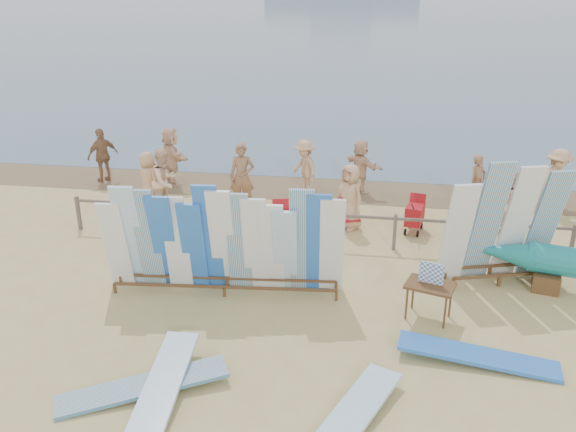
% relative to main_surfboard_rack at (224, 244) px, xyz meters
% --- Properties ---
extents(ground, '(160.00, 160.00, 0.00)m').
position_rel_main_surfboard_rack_xyz_m(ground, '(1.46, -0.37, -1.10)').
color(ground, tan).
rests_on(ground, ground).
extents(ocean, '(320.00, 240.00, 0.02)m').
position_rel_main_surfboard_rack_xyz_m(ocean, '(1.46, 127.63, -1.10)').
color(ocean, '#465F7D').
rests_on(ocean, ground).
extents(wet_sand_strip, '(40.00, 2.60, 0.01)m').
position_rel_main_surfboard_rack_xyz_m(wet_sand_strip, '(1.46, 6.83, -1.10)').
color(wet_sand_strip, brown).
rests_on(wet_sand_strip, ground).
extents(fence, '(12.08, 0.08, 0.90)m').
position_rel_main_surfboard_rack_xyz_m(fence, '(1.46, 2.63, -0.47)').
color(fence, '#65564C').
rests_on(fence, ground).
extents(main_surfboard_rack, '(4.93, 1.07, 2.47)m').
position_rel_main_surfboard_rack_xyz_m(main_surfboard_rack, '(0.00, 0.00, 0.00)').
color(main_surfboard_rack, brown).
rests_on(main_surfboard_rack, ground).
extents(side_surfboard_rack, '(2.58, 1.39, 2.81)m').
position_rel_main_surfboard_rack_xyz_m(side_surfboard_rack, '(5.61, 1.35, 0.17)').
color(side_surfboard_rack, brown).
rests_on(side_surfboard_rack, ground).
extents(vendor_table, '(1.03, 0.86, 1.18)m').
position_rel_main_surfboard_rack_xyz_m(vendor_table, '(4.09, -0.39, -0.71)').
color(vendor_table, brown).
rests_on(vendor_table, ground).
extents(flat_board_e, '(2.65, 1.76, 0.22)m').
position_rel_main_surfboard_rack_xyz_m(flat_board_e, '(-0.51, -3.35, -1.10)').
color(flat_board_e, silver).
rests_on(flat_board_e, ground).
extents(flat_board_d, '(2.75, 0.86, 0.24)m').
position_rel_main_surfboard_rack_xyz_m(flat_board_d, '(4.86, -1.71, -1.10)').
color(flat_board_d, blue).
rests_on(flat_board_d, ground).
extents(flat_board_a, '(0.68, 2.71, 0.38)m').
position_rel_main_surfboard_rack_xyz_m(flat_board_a, '(-0.15, -3.48, -1.10)').
color(flat_board_a, '#93C2EC').
rests_on(flat_board_a, ground).
extents(flat_board_b, '(1.62, 2.69, 0.23)m').
position_rel_main_surfboard_rack_xyz_m(flat_board_b, '(2.75, -3.69, -1.10)').
color(flat_board_b, '#93C2EC').
rests_on(flat_board_b, ground).
extents(beach_chair_left, '(0.62, 0.64, 0.83)m').
position_rel_main_surfboard_rack_xyz_m(beach_chair_left, '(0.67, 3.25, -0.86)').
color(beach_chair_left, '#AE121A').
rests_on(beach_chair_left, ground).
extents(beach_chair_right, '(0.65, 0.66, 0.79)m').
position_rel_main_surfboard_rack_xyz_m(beach_chair_right, '(2.31, 3.76, -0.87)').
color(beach_chair_right, '#AE121A').
rests_on(beach_chair_right, ground).
extents(stroller, '(0.62, 0.78, 0.95)m').
position_rel_main_surfboard_rack_xyz_m(stroller, '(3.97, 3.79, -0.72)').
color(stroller, '#AE121A').
rests_on(stroller, ground).
extents(beachgoer_3, '(1.02, 1.12, 1.67)m').
position_rel_main_surfboard_rack_xyz_m(beachgoer_3, '(0.85, 6.10, -0.27)').
color(beachgoer_3, tan).
rests_on(beachgoer_3, ground).
extents(beachgoer_0, '(0.85, 0.75, 1.60)m').
position_rel_main_surfboard_rack_xyz_m(beachgoer_0, '(-3.33, 4.49, -0.30)').
color(beachgoer_0, tan).
rests_on(beachgoer_0, ground).
extents(beachgoer_1, '(0.72, 0.42, 1.90)m').
position_rel_main_surfboard_rack_xyz_m(beachgoer_1, '(-0.70, 4.67, -0.15)').
color(beachgoer_1, '#8C6042').
rests_on(beachgoer_1, ground).
extents(beachgoer_8, '(0.60, 0.91, 1.72)m').
position_rel_main_surfboard_rack_xyz_m(beachgoer_8, '(6.23, 4.00, -0.24)').
color(beachgoer_8, beige).
rests_on(beachgoer_8, ground).
extents(beachgoer_extra_0, '(1.13, 1.21, 1.82)m').
position_rel_main_surfboard_rack_xyz_m(beachgoer_extra_0, '(7.77, 5.72, -0.19)').
color(beachgoer_extra_0, tan).
rests_on(beachgoer_extra_0, ground).
extents(beachgoer_5, '(1.39, 1.41, 1.61)m').
position_rel_main_surfboard_rack_xyz_m(beachgoer_5, '(2.47, 6.63, -0.30)').
color(beachgoer_5, beige).
rests_on(beachgoer_5, ground).
extents(beachgoer_6, '(0.90, 0.85, 1.72)m').
position_rel_main_surfboard_rack_xyz_m(beachgoer_6, '(2.32, 3.79, -0.24)').
color(beachgoer_6, tan).
rests_on(beachgoer_6, ground).
extents(beachgoer_11, '(1.45, 1.66, 1.80)m').
position_rel_main_surfboard_rack_xyz_m(beachgoer_11, '(-3.33, 6.44, -0.20)').
color(beachgoer_11, beige).
rests_on(beachgoer_11, ground).
extents(beachgoer_extra_1, '(0.97, 1.05, 1.71)m').
position_rel_main_surfboard_rack_xyz_m(beachgoer_extra_1, '(-5.53, 6.35, -0.25)').
color(beachgoer_extra_1, '#8C6042').
rests_on(beachgoer_extra_1, ground).
extents(beachgoer_2, '(0.70, 0.98, 1.83)m').
position_rel_main_surfboard_rack_xyz_m(beachgoer_2, '(-2.69, 4.06, -0.19)').
color(beachgoer_2, beige).
rests_on(beachgoer_2, ground).
extents(beachgoer_7, '(0.64, 0.63, 1.59)m').
position_rel_main_surfboard_rack_xyz_m(beachgoer_7, '(5.70, 5.62, -0.31)').
color(beachgoer_7, '#8C6042').
rests_on(beachgoer_7, ground).
extents(beachgoer_9, '(0.50, 1.07, 1.62)m').
position_rel_main_surfboard_rack_xyz_m(beachgoer_9, '(8.02, 6.38, -0.29)').
color(beachgoer_9, tan).
rests_on(beachgoer_9, ground).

